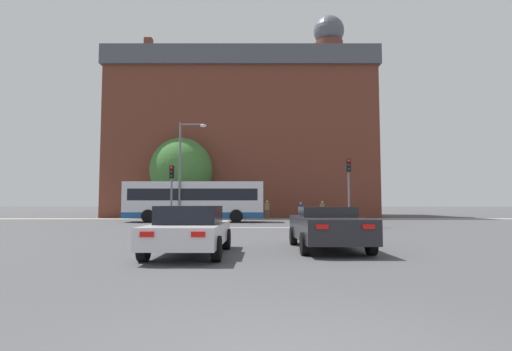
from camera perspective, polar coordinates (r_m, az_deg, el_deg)
stop_line_strip at (r=24.20m, az=0.81°, el=-7.45°), size 8.49×0.30×0.01m
far_pavement at (r=38.23m, az=0.57°, el=-6.21°), size 69.43×2.50×0.01m
brick_civic_building at (r=49.25m, az=-1.60°, el=5.05°), size 29.36×16.63×24.96m
car_saloon_left at (r=11.50m, az=-9.22°, el=-7.60°), size 2.09×4.50×1.37m
car_roadster_right at (r=12.86m, az=10.37°, el=-7.25°), size 2.14×4.66×1.33m
bus_crossing_lead at (r=31.99m, az=-8.58°, el=-3.56°), size 10.82×2.70×3.15m
traffic_light_near_left at (r=25.17m, az=-11.82°, el=-1.38°), size 0.26×0.31×3.80m
traffic_light_near_right at (r=25.43m, az=13.27°, el=-0.78°), size 0.26×0.31×4.23m
street_lamp_junction at (r=30.92m, az=-10.05°, el=1.96°), size 2.10×0.36×7.67m
pedestrian_waiting at (r=39.31m, az=9.60°, el=-4.64°), size 0.46×0.37×1.71m
pedestrian_walking_east at (r=38.50m, az=1.76°, el=-4.66°), size 0.46×0.39×1.76m
pedestrian_walking_west at (r=38.09m, az=6.54°, el=-4.80°), size 0.44×0.30×1.61m
tree_by_building at (r=40.48m, az=-10.48°, el=0.75°), size 6.18×6.18×8.04m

